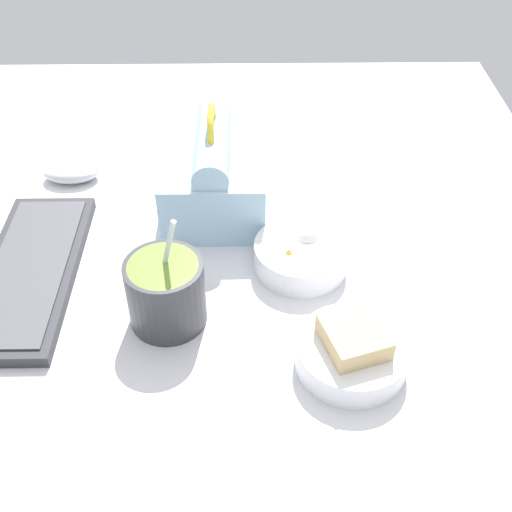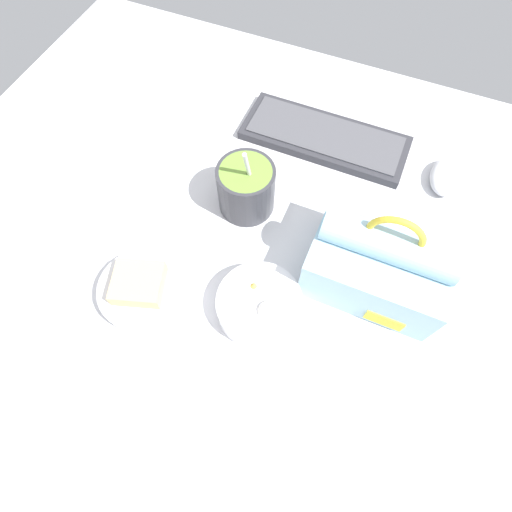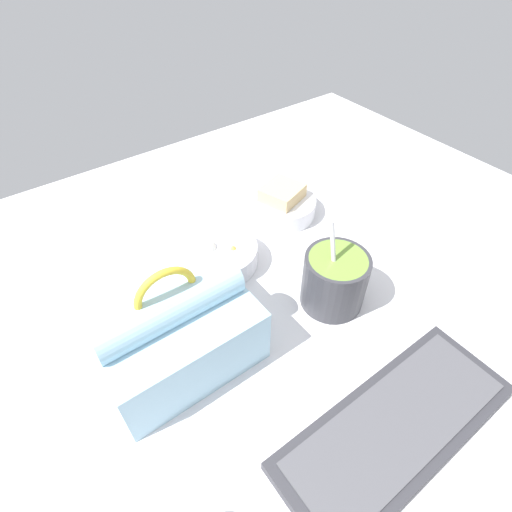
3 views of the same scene
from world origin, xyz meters
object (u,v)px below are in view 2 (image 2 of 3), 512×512
keyboard (325,138)px  soup_cup (246,188)px  bento_bowl_sandwich (143,290)px  lunch_bag (380,261)px  computer_mouse (447,177)px  bento_bowl_snacks (259,304)px

keyboard → soup_cup: 22.60cm
soup_cup → bento_bowl_sandwich: bearing=-109.2°
lunch_bag → soup_cup: (-25.38, 5.41, -0.98)cm
computer_mouse → keyboard: bearing=177.9°
soup_cup → bento_bowl_sandwich: size_ratio=1.15×
keyboard → bento_bowl_sandwich: (-16.68, -43.91, 1.43)cm
bento_bowl_sandwich → bento_bowl_snacks: (18.32, 5.10, -0.21)cm
soup_cup → bento_bowl_snacks: bearing=-60.9°
bento_bowl_sandwich → bento_bowl_snacks: size_ratio=1.03×
bento_bowl_snacks → computer_mouse: 44.32cm
soup_cup → bento_bowl_sandwich: soup_cup is taller
computer_mouse → bento_bowl_snacks: bearing=-121.2°
bento_bowl_snacks → soup_cup: bearing=119.1°
keyboard → computer_mouse: (24.59, -0.89, 0.50)cm
keyboard → lunch_bag: bearing=-57.0°
keyboard → computer_mouse: 24.61cm
lunch_bag → bento_bowl_sandwich: lunch_bag is taller
lunch_bag → bento_bowl_snacks: 20.27cm
lunch_bag → bento_bowl_sandwich: (-33.53, -17.96, -3.58)cm
keyboard → computer_mouse: computer_mouse is taller
keyboard → soup_cup: (-8.52, -20.54, 4.03)cm
bento_bowl_snacks → bento_bowl_sandwich: bearing=-164.4°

